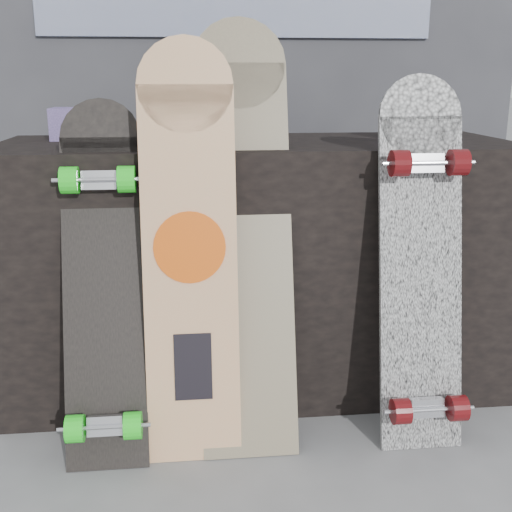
{
  "coord_description": "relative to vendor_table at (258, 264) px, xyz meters",
  "views": [
    {
      "loc": [
        -0.22,
        -1.51,
        0.99
      ],
      "look_at": [
        -0.04,
        0.2,
        0.51
      ],
      "focal_mm": 45.0,
      "sensor_mm": 36.0,
      "label": 1
    }
  ],
  "objects": [
    {
      "name": "ground",
      "position": [
        0.0,
        -0.5,
        -0.4
      ],
      "size": [
        60.0,
        60.0,
        0.0
      ],
      "primitive_type": "plane",
      "color": "slate",
      "rests_on": "ground"
    },
    {
      "name": "vendor_table",
      "position": [
        0.0,
        0.0,
        0.0
      ],
      "size": [
        1.6,
        0.6,
        0.8
      ],
      "primitive_type": "cube",
      "color": "black",
      "rests_on": "ground"
    },
    {
      "name": "booth",
      "position": [
        0.0,
        0.85,
        0.7
      ],
      "size": [
        2.4,
        0.22,
        2.2
      ],
      "color": "#37373C",
      "rests_on": "ground"
    },
    {
      "name": "merch_box_purple",
      "position": [
        -0.56,
        0.12,
        0.45
      ],
      "size": [
        0.18,
        0.12,
        0.1
      ],
      "primitive_type": "cube",
      "color": "navy",
      "rests_on": "vendor_table"
    },
    {
      "name": "merch_box_small",
      "position": [
        0.5,
        0.03,
        0.46
      ],
      "size": [
        0.14,
        0.14,
        0.12
      ],
      "primitive_type": "cube",
      "color": "navy",
      "rests_on": "vendor_table"
    },
    {
      "name": "merch_box_flat",
      "position": [
        -0.12,
        0.05,
        0.43
      ],
      "size": [
        0.22,
        0.1,
        0.06
      ],
      "primitive_type": "cube",
      "color": "#D1B78C",
      "rests_on": "vendor_table"
    },
    {
      "name": "longboard_geisha",
      "position": [
        -0.22,
        -0.38,
        0.18
      ],
      "size": [
        0.25,
        0.21,
        1.1
      ],
      "rotation": [
        -0.18,
        0.0,
        0.0
      ],
      "color": "#D1BD8D",
      "rests_on": "ground"
    },
    {
      "name": "longboard_celtic",
      "position": [
        -0.07,
        -0.3,
        0.21
      ],
      "size": [
        0.26,
        0.38,
        1.16
      ],
      "rotation": [
        -0.3,
        0.0,
        0.0
      ],
      "color": "#C7B388",
      "rests_on": "ground"
    },
    {
      "name": "longboard_cascadia",
      "position": [
        0.4,
        -0.4,
        0.12
      ],
      "size": [
        0.23,
        0.28,
        1.01
      ],
      "rotation": [
        -0.2,
        0.0,
        0.0
      ],
      "color": "white",
      "rests_on": "ground"
    },
    {
      "name": "skateboard_dark",
      "position": [
        -0.45,
        -0.36,
        0.09
      ],
      "size": [
        0.21,
        0.37,
        0.94
      ],
      "rotation": [
        -0.31,
        0.0,
        0.0
      ],
      "color": "black",
      "rests_on": "ground"
    }
  ]
}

